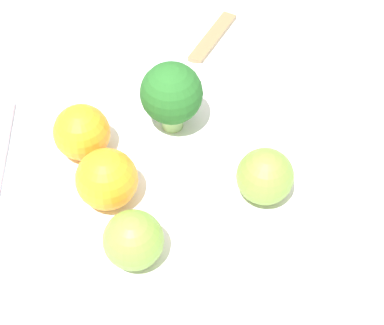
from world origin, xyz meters
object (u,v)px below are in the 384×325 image
at_px(bowl, 192,185).
at_px(orange_back, 101,179).
at_px(broccoli, 166,94).
at_px(apple_green, 259,176).
at_px(orange_front, 76,132).
at_px(apple_red, 127,240).
at_px(spoon, 209,37).

height_order(bowl, orange_back, orange_back).
distance_m(broccoli, apple_green, 0.11).
distance_m(bowl, orange_front, 0.11).
relative_size(orange_front, orange_back, 0.97).
bearing_deg(orange_front, apple_green, -106.30).
bearing_deg(orange_back, apple_green, -87.26).
relative_size(apple_red, orange_back, 0.92).
distance_m(orange_front, spoon, 0.24).
bearing_deg(bowl, broccoli, 23.91).
height_order(broccoli, orange_front, broccoli).
xyz_separation_m(broccoli, spoon, (0.17, -0.04, -0.08)).
distance_m(bowl, orange_back, 0.09).
bearing_deg(broccoli, orange_back, 149.03).
xyz_separation_m(bowl, broccoli, (0.05, 0.02, 0.06)).
relative_size(apple_red, apple_green, 0.99).
height_order(orange_back, spoon, orange_back).
distance_m(apple_green, spoon, 0.25).
bearing_deg(broccoli, apple_green, -134.50).
relative_size(bowl, spoon, 3.07).
bearing_deg(bowl, apple_red, 151.26).
xyz_separation_m(orange_front, spoon, (0.20, -0.11, -0.06)).
bearing_deg(orange_front, orange_back, -152.65).
bearing_deg(apple_red, bowl, -28.74).
height_order(bowl, apple_green, apple_green).
bearing_deg(broccoli, spoon, -12.69).
xyz_separation_m(orange_back, spoon, (0.25, -0.09, -0.06)).
height_order(apple_red, apple_green, same).
distance_m(apple_red, apple_green, 0.12).
bearing_deg(orange_back, spoon, -19.10).
height_order(apple_green, orange_back, orange_back).
distance_m(apple_green, orange_front, 0.16).
relative_size(orange_front, spoon, 0.55).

